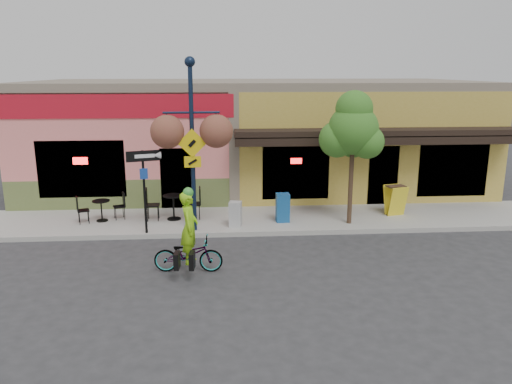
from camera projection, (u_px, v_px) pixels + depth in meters
ground at (272, 242)px, 14.77m from camera, size 90.00×90.00×0.00m
sidewalk at (266, 219)px, 16.69m from camera, size 24.00×3.00×0.15m
curb at (270, 233)px, 15.28m from camera, size 24.00×0.12×0.15m
building at (255, 134)px, 21.49m from camera, size 18.20×8.20×4.50m
bicycle at (188, 254)px, 12.49m from camera, size 1.76×0.72×0.91m
cyclist_rider at (190, 237)px, 12.39m from camera, size 0.48×0.69×1.82m
lamp_post at (192, 146)px, 14.75m from camera, size 1.67×0.70×5.19m
one_way_sign at (144, 192)px, 14.80m from camera, size 0.99×0.49×2.52m
cafe_set_left at (101, 208)px, 16.17m from camera, size 1.66×1.21×0.90m
cafe_set_right at (173, 204)px, 16.33m from camera, size 1.83×0.98×1.07m
newspaper_box_blue at (283, 208)px, 16.12m from camera, size 0.43×0.39×0.93m
newspaper_box_grey at (235, 214)px, 15.61m from camera, size 0.43×0.40×0.80m
street_tree at (352, 158)px, 15.54m from camera, size 1.71×1.71×4.26m
sandwich_board at (398, 201)px, 16.68m from camera, size 0.70×0.58×1.02m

